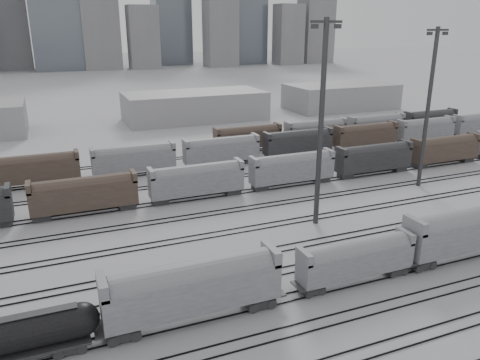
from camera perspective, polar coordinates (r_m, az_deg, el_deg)
name	(u,v)px	position (r m, az deg, el deg)	size (l,w,h in m)	color
ground	(368,285)	(52.84, 15.29, -12.23)	(900.00, 900.00, 0.00)	silver
tracks	(290,223)	(65.81, 6.12, -5.24)	(220.00, 71.50, 0.16)	black
hopper_car_a	(193,286)	(44.02, -5.74, -12.71)	(16.57, 3.29, 5.93)	#242427
hopper_car_b	(356,258)	(51.56, 13.97, -9.18)	(13.31, 2.64, 4.76)	#242427
hopper_car_c	(467,229)	(61.10, 25.92, -5.35)	(16.62, 3.30, 5.94)	#242427
light_mast_c	(321,121)	(62.29, 9.86, 7.13)	(4.36, 0.70, 27.27)	#323235
light_mast_d	(428,105)	(83.16, 21.97, 8.44)	(4.18, 0.67, 26.13)	#323235
bg_string_near	(292,170)	(80.43, 6.36, 1.25)	(151.00, 3.00, 5.60)	gray
bg_string_mid	(298,144)	(98.60, 7.07, 4.43)	(151.00, 3.00, 5.60)	#242427
bg_string_far	(346,129)	(114.36, 12.84, 6.04)	(66.00, 3.00, 5.60)	brown
warehouse_mid	(195,106)	(137.91, -5.52, 8.97)	(40.00, 18.00, 8.00)	#9C9D9F
warehouse_right	(341,97)	(159.49, 12.19, 9.92)	(35.00, 18.00, 8.00)	#9C9D9F
skyline	(107,11)	(317.98, -15.92, 19.23)	(316.00, 22.40, 95.00)	gray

